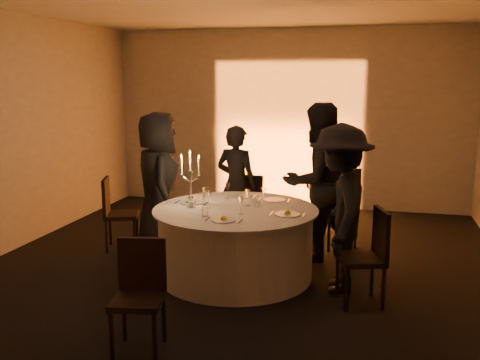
% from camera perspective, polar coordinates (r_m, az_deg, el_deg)
% --- Properties ---
extents(floor, '(7.00, 7.00, 0.00)m').
position_cam_1_polar(floor, '(6.05, -0.47, -10.17)').
color(floor, black).
rests_on(floor, ground).
extents(wall_back, '(7.00, 0.00, 7.00)m').
position_cam_1_polar(wall_back, '(9.11, 5.11, 6.53)').
color(wall_back, '#A6A39B').
rests_on(wall_back, floor).
extents(wall_front, '(7.00, 0.00, 7.00)m').
position_cam_1_polar(wall_front, '(2.52, -21.10, -5.09)').
color(wall_front, '#A6A39B').
rests_on(wall_front, floor).
extents(uplighter_fixture, '(0.25, 0.12, 0.10)m').
position_cam_1_polar(uplighter_fixture, '(9.04, 4.66, -2.81)').
color(uplighter_fixture, black).
rests_on(uplighter_fixture, floor).
extents(banquet_table, '(1.80, 1.80, 0.77)m').
position_cam_1_polar(banquet_table, '(5.92, -0.48, -6.69)').
color(banquet_table, black).
rests_on(banquet_table, floor).
extents(chair_left, '(0.52, 0.52, 0.93)m').
position_cam_1_polar(chair_left, '(7.01, -13.17, -3.08)').
color(chair_left, black).
rests_on(chair_left, floor).
extents(chair_back_left, '(0.42, 0.42, 0.88)m').
position_cam_1_polar(chair_back_left, '(7.43, 1.24, -2.25)').
color(chair_back_left, black).
rests_on(chair_back_left, floor).
extents(chair_back_right, '(0.64, 0.64, 1.05)m').
position_cam_1_polar(chair_back_right, '(6.96, 10.49, -2.43)').
color(chair_back_right, black).
rests_on(chair_back_right, floor).
extents(chair_right, '(0.52, 0.52, 0.94)m').
position_cam_1_polar(chair_right, '(5.32, 13.60, -7.41)').
color(chair_right, black).
rests_on(chair_right, floor).
extents(chair_front, '(0.46, 0.46, 0.89)m').
position_cam_1_polar(chair_front, '(4.45, -10.64, -11.32)').
color(chair_front, black).
rests_on(chair_front, floor).
extents(guest_left, '(0.90, 1.03, 1.76)m').
position_cam_1_polar(guest_left, '(6.74, -8.69, -0.31)').
color(guest_left, black).
rests_on(guest_left, floor).
extents(guest_back_left, '(0.65, 0.50, 1.57)m').
position_cam_1_polar(guest_back_left, '(7.06, -0.39, -0.48)').
color(guest_back_left, black).
rests_on(guest_back_left, floor).
extents(guest_back_right, '(1.16, 1.15, 1.89)m').
position_cam_1_polar(guest_back_right, '(6.45, 8.20, -0.22)').
color(guest_back_right, black).
rests_on(guest_back_right, floor).
extents(guest_right, '(0.75, 1.18, 1.73)m').
position_cam_1_polar(guest_right, '(5.52, 10.60, -3.02)').
color(guest_right, black).
rests_on(guest_right, floor).
extents(plate_left, '(0.36, 0.26, 0.01)m').
position_cam_1_polar(plate_left, '(6.09, -5.18, -2.41)').
color(plate_left, white).
rests_on(plate_left, banquet_table).
extents(plate_back_left, '(0.36, 0.28, 0.01)m').
position_cam_1_polar(plate_back_left, '(6.39, -0.03, -1.75)').
color(plate_back_left, white).
rests_on(plate_back_left, banquet_table).
extents(plate_back_right, '(0.35, 0.26, 0.01)m').
position_cam_1_polar(plate_back_right, '(6.22, 3.66, -2.12)').
color(plate_back_right, white).
rests_on(plate_back_right, banquet_table).
extents(plate_right, '(0.36, 0.26, 0.08)m').
position_cam_1_polar(plate_right, '(5.56, 5.09, -3.57)').
color(plate_right, white).
rests_on(plate_right, banquet_table).
extents(plate_front, '(0.36, 0.25, 0.08)m').
position_cam_1_polar(plate_front, '(5.32, -1.75, -4.19)').
color(plate_front, white).
rests_on(plate_front, banquet_table).
extents(coffee_cup, '(0.11, 0.11, 0.07)m').
position_cam_1_polar(coffee_cup, '(5.90, -5.22, -2.61)').
color(coffee_cup, white).
rests_on(coffee_cup, banquet_table).
extents(candelabra, '(0.26, 0.12, 0.61)m').
position_cam_1_polar(candelabra, '(6.03, -5.30, -0.56)').
color(candelabra, white).
rests_on(candelabra, banquet_table).
extents(wine_glass_a, '(0.07, 0.07, 0.19)m').
position_cam_1_polar(wine_glass_a, '(5.81, -3.29, -1.71)').
color(wine_glass_a, white).
rests_on(wine_glass_a, banquet_table).
extents(wine_glass_b, '(0.07, 0.07, 0.19)m').
position_cam_1_polar(wine_glass_b, '(5.72, -4.03, -1.93)').
color(wine_glass_b, white).
rests_on(wine_glass_b, banquet_table).
extents(wine_glass_c, '(0.07, 0.07, 0.19)m').
position_cam_1_polar(wine_glass_c, '(6.25, -1.32, -0.82)').
color(wine_glass_c, white).
rests_on(wine_glass_c, banquet_table).
extents(wine_glass_d, '(0.07, 0.07, 0.19)m').
position_cam_1_polar(wine_glass_d, '(6.00, -3.78, -1.32)').
color(wine_glass_d, white).
rests_on(wine_glass_d, banquet_table).
extents(wine_glass_e, '(0.07, 0.07, 0.19)m').
position_cam_1_polar(wine_glass_e, '(5.54, 0.08, -2.31)').
color(wine_glass_e, white).
rests_on(wine_glass_e, banquet_table).
extents(wine_glass_f, '(0.07, 0.07, 0.19)m').
position_cam_1_polar(wine_glass_f, '(5.99, 2.58, -1.32)').
color(wine_glass_f, white).
rests_on(wine_glass_f, banquet_table).
extents(wine_glass_g, '(0.07, 0.07, 0.19)m').
position_cam_1_polar(wine_glass_g, '(5.90, 0.81, -1.50)').
color(wine_glass_g, white).
rests_on(wine_glass_g, banquet_table).
extents(tumbler_a, '(0.07, 0.07, 0.09)m').
position_cam_1_polar(tumbler_a, '(5.50, -3.75, -3.42)').
color(tumbler_a, white).
rests_on(tumbler_a, banquet_table).
extents(tumbler_b, '(0.07, 0.07, 0.09)m').
position_cam_1_polar(tumbler_b, '(5.89, 1.87, -2.45)').
color(tumbler_b, white).
rests_on(tumbler_b, banquet_table).
extents(tumbler_c, '(0.07, 0.07, 0.09)m').
position_cam_1_polar(tumbler_c, '(6.09, 1.63, -2.01)').
color(tumbler_c, white).
rests_on(tumbler_c, banquet_table).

